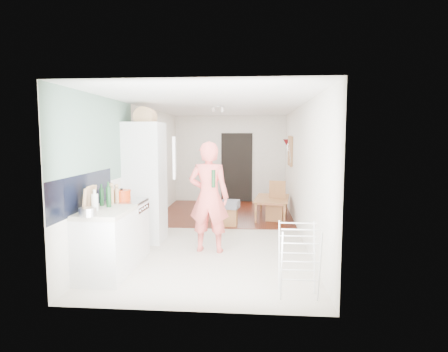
# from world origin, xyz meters

# --- Properties ---
(room_shell) EXTENTS (3.20, 7.00, 2.50)m
(room_shell) POSITION_xyz_m (0.00, 0.00, 1.25)
(room_shell) COLOR silver
(room_shell) RESTS_ON ground
(floor) EXTENTS (3.20, 7.00, 0.01)m
(floor) POSITION_xyz_m (0.00, 0.00, 0.00)
(floor) COLOR beige
(floor) RESTS_ON ground
(wood_floor_overlay) EXTENTS (3.20, 3.30, 0.01)m
(wood_floor_overlay) POSITION_xyz_m (0.00, 1.85, 0.01)
(wood_floor_overlay) COLOR #53170D
(wood_floor_overlay) RESTS_ON room_shell
(sage_wall_panel) EXTENTS (0.02, 3.00, 1.30)m
(sage_wall_panel) POSITION_xyz_m (-1.59, -2.00, 1.85)
(sage_wall_panel) COLOR slate
(sage_wall_panel) RESTS_ON room_shell
(tile_splashback) EXTENTS (0.02, 1.90, 0.50)m
(tile_splashback) POSITION_xyz_m (-1.59, -2.55, 1.15)
(tile_splashback) COLOR black
(tile_splashback) RESTS_ON room_shell
(doorway_recess) EXTENTS (0.90, 0.04, 2.00)m
(doorway_recess) POSITION_xyz_m (0.20, 3.48, 1.00)
(doorway_recess) COLOR black
(doorway_recess) RESTS_ON room_shell
(base_cabinet) EXTENTS (0.60, 0.90, 0.86)m
(base_cabinet) POSITION_xyz_m (-1.30, -2.55, 0.43)
(base_cabinet) COLOR silver
(base_cabinet) RESTS_ON room_shell
(worktop) EXTENTS (0.62, 0.92, 0.06)m
(worktop) POSITION_xyz_m (-1.30, -2.55, 0.89)
(worktop) COLOR beige
(worktop) RESTS_ON room_shell
(range_cooker) EXTENTS (0.60, 0.60, 0.88)m
(range_cooker) POSITION_xyz_m (-1.30, -1.80, 0.44)
(range_cooker) COLOR silver
(range_cooker) RESTS_ON room_shell
(cooker_top) EXTENTS (0.60, 0.60, 0.04)m
(cooker_top) POSITION_xyz_m (-1.30, -1.80, 0.90)
(cooker_top) COLOR #B4B5B7
(cooker_top) RESTS_ON room_shell
(fridge_housing) EXTENTS (0.66, 0.66, 2.15)m
(fridge_housing) POSITION_xyz_m (-1.27, -0.78, 1.07)
(fridge_housing) COLOR silver
(fridge_housing) RESTS_ON room_shell
(fridge_door) EXTENTS (0.14, 0.56, 0.70)m
(fridge_door) POSITION_xyz_m (-0.66, -1.08, 1.55)
(fridge_door) COLOR silver
(fridge_door) RESTS_ON room_shell
(fridge_interior) EXTENTS (0.02, 0.52, 0.66)m
(fridge_interior) POSITION_xyz_m (-0.96, -0.78, 1.55)
(fridge_interior) COLOR white
(fridge_interior) RESTS_ON room_shell
(pinboard) EXTENTS (0.03, 0.90, 0.70)m
(pinboard) POSITION_xyz_m (1.58, 1.90, 1.55)
(pinboard) COLOR #B3774E
(pinboard) RESTS_ON room_shell
(pinboard_frame) EXTENTS (0.00, 0.94, 0.74)m
(pinboard_frame) POSITION_xyz_m (1.57, 1.90, 1.55)
(pinboard_frame) COLOR #AE683F
(pinboard_frame) RESTS_ON room_shell
(wall_sconce) EXTENTS (0.18, 0.18, 0.16)m
(wall_sconce) POSITION_xyz_m (1.54, 2.55, 1.75)
(wall_sconce) COLOR maroon
(wall_sconce) RESTS_ON room_shell
(person) EXTENTS (0.83, 0.58, 2.15)m
(person) POSITION_xyz_m (-0.04, -1.32, 1.08)
(person) COLOR #F3625A
(person) RESTS_ON floor
(dining_table) EXTENTS (0.77, 1.22, 0.41)m
(dining_table) POSITION_xyz_m (1.15, 1.32, 0.20)
(dining_table) COLOR #AE683F
(dining_table) RESTS_ON floor
(dining_chair) EXTENTS (0.46, 0.46, 0.89)m
(dining_chair) POSITION_xyz_m (1.19, 1.05, 0.45)
(dining_chair) COLOR #AE683F
(dining_chair) RESTS_ON floor
(stool) EXTENTS (0.31, 0.31, 0.39)m
(stool) POSITION_xyz_m (0.20, 0.45, 0.19)
(stool) COLOR #AE683F
(stool) RESTS_ON floor
(grey_drape) EXTENTS (0.43, 0.43, 0.17)m
(grey_drape) POSITION_xyz_m (0.19, 0.44, 0.47)
(grey_drape) COLOR gray
(grey_drape) RESTS_ON stool
(drying_rack) EXTENTS (0.45, 0.41, 0.88)m
(drying_rack) POSITION_xyz_m (1.23, -3.02, 0.44)
(drying_rack) COLOR silver
(drying_rack) RESTS_ON floor
(bread_bin) EXTENTS (0.43, 0.42, 0.19)m
(bread_bin) POSITION_xyz_m (-1.23, -0.79, 2.25)
(bread_bin) COLOR tan
(bread_bin) RESTS_ON fridge_housing
(red_casserole) EXTENTS (0.29, 0.29, 0.17)m
(red_casserole) POSITION_xyz_m (-1.33, -1.83, 1.00)
(red_casserole) COLOR red
(red_casserole) RESTS_ON cooker_top
(steel_pan) EXTENTS (0.26, 0.26, 0.11)m
(steel_pan) POSITION_xyz_m (-1.35, -2.96, 0.97)
(steel_pan) COLOR #B4B5B7
(steel_pan) RESTS_ON worktop
(held_bottle) EXTENTS (0.06, 0.06, 0.28)m
(held_bottle) POSITION_xyz_m (0.05, -1.47, 1.23)
(held_bottle) COLOR #15411D
(held_bottle) RESTS_ON person
(bottle_a) EXTENTS (0.07, 0.07, 0.29)m
(bottle_a) POSITION_xyz_m (-1.32, -2.35, 1.06)
(bottle_a) COLOR #15411D
(bottle_a) RESTS_ON worktop
(bottle_b) EXTENTS (0.07, 0.07, 0.25)m
(bottle_b) POSITION_xyz_m (-1.46, -2.27, 1.05)
(bottle_b) COLOR #15411D
(bottle_b) RESTS_ON worktop
(bottle_c) EXTENTS (0.10, 0.10, 0.23)m
(bottle_c) POSITION_xyz_m (-1.40, -2.63, 1.03)
(bottle_c) COLOR silver
(bottle_c) RESTS_ON worktop
(pepper_mill_front) EXTENTS (0.08, 0.08, 0.22)m
(pepper_mill_front) POSITION_xyz_m (-1.33, -2.02, 1.03)
(pepper_mill_front) COLOR tan
(pepper_mill_front) RESTS_ON worktop
(pepper_mill_back) EXTENTS (0.08, 0.08, 0.25)m
(pepper_mill_back) POSITION_xyz_m (-1.36, -2.14, 1.04)
(pepper_mill_back) COLOR tan
(pepper_mill_back) RESTS_ON worktop
(chopping_boards) EXTENTS (0.08, 0.25, 0.34)m
(chopping_boards) POSITION_xyz_m (-1.45, -2.68, 1.09)
(chopping_boards) COLOR tan
(chopping_boards) RESTS_ON worktop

